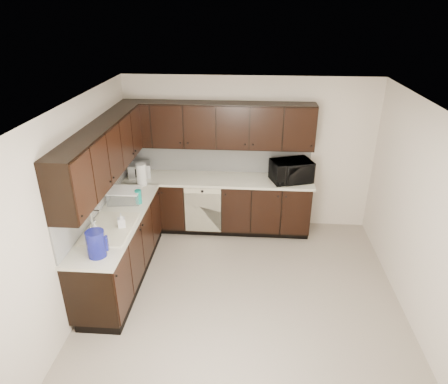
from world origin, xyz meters
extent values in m
plane|color=#A79A8A|center=(0.00, 0.00, 0.00)|extent=(4.00, 4.00, 0.00)
plane|color=white|center=(0.00, 0.00, 2.50)|extent=(4.00, 4.00, 0.00)
cube|color=beige|center=(0.00, 2.00, 1.25)|extent=(4.00, 0.02, 2.50)
cube|color=beige|center=(-2.00, 0.00, 1.25)|extent=(0.02, 4.00, 2.50)
cube|color=beige|center=(2.00, 0.00, 1.25)|extent=(0.02, 4.00, 2.50)
cube|color=beige|center=(0.00, -2.00, 1.25)|extent=(4.00, 0.02, 2.50)
cube|color=black|center=(-0.50, 1.70, 0.45)|extent=(3.00, 0.60, 0.90)
cube|color=black|center=(-1.70, 0.30, 0.45)|extent=(0.60, 2.20, 0.90)
cube|color=black|center=(-0.50, 1.73, 0.05)|extent=(3.00, 0.54, 0.10)
cube|color=black|center=(-1.67, 0.30, 0.05)|extent=(0.54, 2.20, 0.10)
cube|color=silver|center=(-0.50, 1.70, 0.92)|extent=(3.03, 0.63, 0.04)
cube|color=silver|center=(-1.70, 0.30, 0.92)|extent=(0.63, 2.23, 0.04)
cube|color=silver|center=(-0.50, 1.99, 1.18)|extent=(3.00, 0.02, 0.48)
cube|color=silver|center=(-1.99, 0.60, 1.18)|extent=(0.02, 2.80, 0.48)
cube|color=black|center=(-0.50, 1.83, 1.77)|extent=(3.00, 0.33, 0.70)
cube|color=black|center=(-1.83, 0.43, 1.77)|extent=(0.33, 2.47, 0.70)
cube|color=beige|center=(-0.70, 1.41, 0.50)|extent=(0.58, 0.02, 0.78)
cube|color=beige|center=(-0.70, 1.40, 0.84)|extent=(0.58, 0.03, 0.08)
cylinder|color=black|center=(-0.70, 1.39, 0.84)|extent=(0.04, 0.02, 0.04)
cube|color=beige|center=(-1.68, 0.00, 0.95)|extent=(0.54, 0.82, 0.03)
cube|color=beige|center=(-1.68, -0.20, 0.86)|extent=(0.42, 0.34, 0.16)
cube|color=beige|center=(-1.68, 0.20, 0.86)|extent=(0.42, 0.34, 0.16)
cylinder|color=silver|center=(-1.90, 0.00, 1.07)|extent=(0.03, 0.03, 0.26)
cylinder|color=silver|center=(-1.85, 0.00, 1.19)|extent=(0.14, 0.02, 0.02)
cylinder|color=#B2B2B7|center=(-1.68, -0.20, 0.89)|extent=(0.20, 0.20, 0.10)
imported|color=black|center=(0.67, 1.66, 1.11)|extent=(0.71, 0.59, 0.34)
imported|color=gray|center=(-1.54, 0.04, 1.04)|extent=(0.12, 0.12, 0.20)
imported|color=gray|center=(-1.78, -0.20, 1.04)|extent=(0.09, 0.10, 0.21)
cube|color=silver|center=(-1.75, 1.67, 1.05)|extent=(0.40, 0.34, 0.22)
cube|color=silver|center=(-1.72, 0.77, 1.03)|extent=(0.47, 0.37, 0.17)
cylinder|color=#0F148F|center=(-1.62, -0.58, 1.09)|extent=(0.24, 0.24, 0.31)
cylinder|color=#0C887A|center=(-1.51, 0.72, 1.04)|extent=(0.10, 0.10, 0.20)
cylinder|color=silver|center=(-1.62, 1.35, 1.11)|extent=(0.16, 0.16, 0.34)
camera|label=1|loc=(0.05, -4.16, 3.48)|focal=32.00mm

